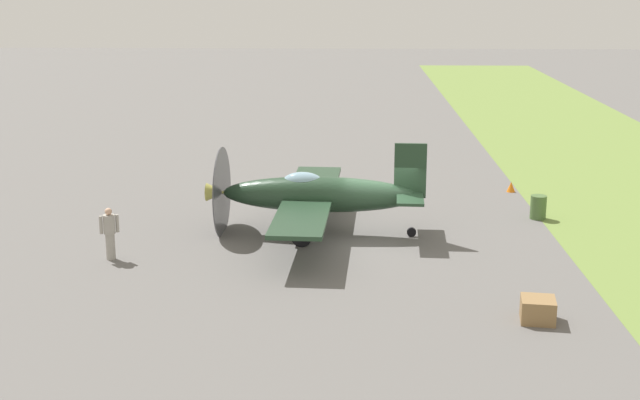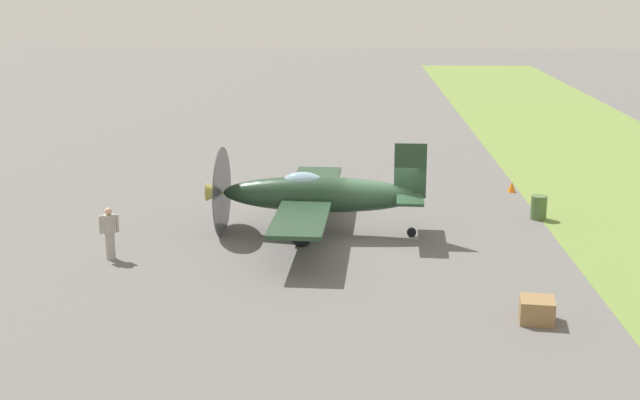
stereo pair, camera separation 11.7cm
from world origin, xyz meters
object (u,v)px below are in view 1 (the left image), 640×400
object	(u,v)px
airplane_lead	(316,194)
fuel_drum	(538,207)
supply_crate	(538,310)
ground_crew_chief	(110,232)
runway_marker_cone	(511,187)

from	to	relation	value
airplane_lead	fuel_drum	bearing A→B (deg)	-71.66
airplane_lead	supply_crate	bearing A→B (deg)	-138.70
ground_crew_chief	runway_marker_cone	bearing A→B (deg)	-170.36
airplane_lead	ground_crew_chief	bearing A→B (deg)	117.58
ground_crew_chief	supply_crate	distance (m)	13.69
ground_crew_chief	supply_crate	world-z (taller)	ground_crew_chief
supply_crate	ground_crew_chief	bearing A→B (deg)	69.19
runway_marker_cone	airplane_lead	bearing A→B (deg)	128.74
airplane_lead	fuel_drum	xyz separation A→B (m)	(2.30, -8.37, -1.02)
fuel_drum	airplane_lead	bearing A→B (deg)	105.37
fuel_drum	supply_crate	size ratio (longest dim) A/B	1.00
airplane_lead	ground_crew_chief	size ratio (longest dim) A/B	5.68
ground_crew_chief	fuel_drum	world-z (taller)	ground_crew_chief
runway_marker_cone	supply_crate	bearing A→B (deg)	172.49
ground_crew_chief	supply_crate	xyz separation A→B (m)	(-4.86, -12.79, -0.59)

